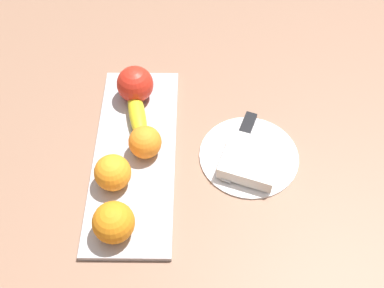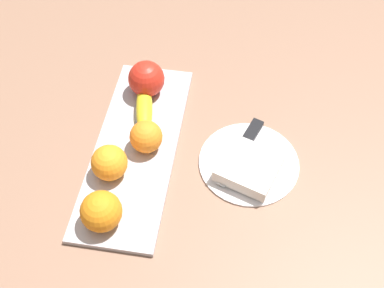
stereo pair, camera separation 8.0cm
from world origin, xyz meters
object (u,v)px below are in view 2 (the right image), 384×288
(fruit_tray, at_px, (136,147))
(orange_center, at_px, (146,137))
(apple, at_px, (146,79))
(orange_near_banana, at_px, (101,211))
(folded_napkin, at_px, (249,167))
(banana, at_px, (144,108))
(orange_near_apple, at_px, (109,163))
(dinner_plate, at_px, (249,162))
(knife, at_px, (247,141))

(fruit_tray, relative_size, orange_center, 6.84)
(fruit_tray, bearing_deg, apple, -177.07)
(apple, bearing_deg, fruit_tray, 2.93)
(orange_near_banana, bearing_deg, folded_napkin, 121.07)
(apple, bearing_deg, banana, 6.55)
(orange_center, bearing_deg, orange_near_apple, -37.07)
(apple, relative_size, orange_near_banana, 1.06)
(orange_near_banana, xyz_separation_m, dinner_plate, (-0.18, 0.25, -0.05))
(banana, xyz_separation_m, knife, (0.04, 0.22, -0.02))
(orange_center, distance_m, knife, 0.21)
(fruit_tray, distance_m, orange_center, 0.05)
(knife, bearing_deg, fruit_tray, -58.35)
(apple, bearing_deg, knife, 65.00)
(folded_napkin, bearing_deg, orange_near_banana, -58.93)
(orange_near_banana, relative_size, folded_napkin, 0.68)
(orange_near_apple, height_order, orange_center, orange_near_apple)
(orange_near_apple, xyz_separation_m, orange_center, (-0.07, 0.06, -0.00))
(fruit_tray, relative_size, orange_near_apple, 6.45)
(folded_napkin, bearing_deg, orange_near_apple, -79.99)
(orange_near_apple, bearing_deg, dinner_plate, 105.22)
(orange_near_apple, relative_size, knife, 0.40)
(fruit_tray, relative_size, knife, 2.58)
(fruit_tray, bearing_deg, folded_napkin, 83.79)
(dinner_plate, xyz_separation_m, folded_napkin, (0.03, 0.00, 0.02))
(banana, xyz_separation_m, orange_near_apple, (0.16, -0.03, 0.02))
(apple, relative_size, orange_center, 1.20)
(knife, bearing_deg, orange_near_apple, -45.09)
(orange_near_apple, distance_m, dinner_plate, 0.28)
(orange_near_apple, xyz_separation_m, dinner_plate, (-0.07, 0.27, -0.04))
(apple, relative_size, knife, 0.45)
(apple, xyz_separation_m, orange_near_banana, (0.33, -0.01, -0.00))
(orange_center, xyz_separation_m, dinner_plate, (0.00, 0.21, -0.04))
(orange_near_banana, bearing_deg, orange_near_apple, -172.71)
(orange_center, bearing_deg, orange_near_banana, -13.30)
(apple, bearing_deg, folded_napkin, 53.57)
(fruit_tray, bearing_deg, orange_near_apple, -24.00)
(fruit_tray, xyz_separation_m, knife, (-0.04, 0.22, 0.01))
(folded_napkin, xyz_separation_m, knife, (-0.07, -0.01, -0.01))
(orange_near_banana, bearing_deg, orange_center, 166.70)
(knife, bearing_deg, orange_center, -57.47)
(orange_near_banana, bearing_deg, dinner_plate, 125.12)
(knife, bearing_deg, orange_near_banana, -27.16)
(orange_near_apple, xyz_separation_m, orange_near_banana, (0.11, 0.01, 0.00))
(dinner_plate, xyz_separation_m, knife, (-0.04, -0.01, 0.01))
(orange_near_banana, relative_size, knife, 0.43)
(orange_near_apple, height_order, dinner_plate, orange_near_apple)
(orange_center, bearing_deg, banana, -164.53)
(fruit_tray, relative_size, banana, 2.83)
(orange_center, height_order, dinner_plate, orange_center)
(orange_near_apple, distance_m, knife, 0.28)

